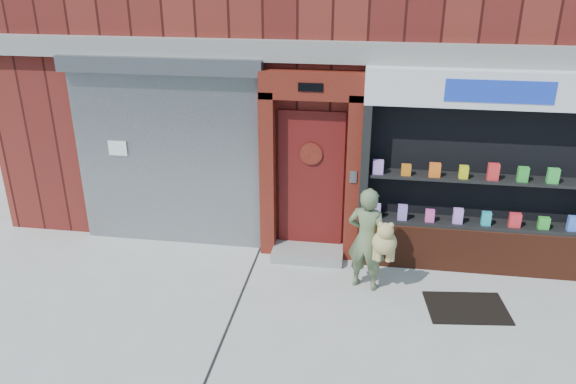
# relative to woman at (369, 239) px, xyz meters

# --- Properties ---
(ground) EXTENTS (80.00, 80.00, 0.00)m
(ground) POSITION_rel_woman_xyz_m (-0.18, -0.98, -0.77)
(ground) COLOR #9E9E99
(ground) RESTS_ON ground
(shutter_bay) EXTENTS (3.10, 0.30, 3.04)m
(shutter_bay) POSITION_rel_woman_xyz_m (-3.18, 0.95, 0.95)
(shutter_bay) COLOR gray
(shutter_bay) RESTS_ON ground
(red_door_bay) EXTENTS (1.52, 0.58, 2.90)m
(red_door_bay) POSITION_rel_woman_xyz_m (-0.93, 0.88, 0.69)
(red_door_bay) COLOR #4D140D
(red_door_bay) RESTS_ON ground
(pharmacy_bay) EXTENTS (3.50, 0.41, 3.00)m
(pharmacy_bay) POSITION_rel_woman_xyz_m (1.56, 0.83, 0.60)
(pharmacy_bay) COLOR #552214
(pharmacy_bay) RESTS_ON ground
(woman) EXTENTS (0.72, 0.59, 1.52)m
(woman) POSITION_rel_woman_xyz_m (0.00, 0.00, 0.00)
(woman) COLOR #5D6E48
(woman) RESTS_ON ground
(doormat) EXTENTS (1.13, 0.86, 0.03)m
(doormat) POSITION_rel_woman_xyz_m (1.35, -0.33, -0.76)
(doormat) COLOR black
(doormat) RESTS_ON ground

